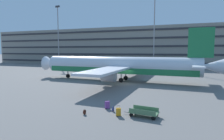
% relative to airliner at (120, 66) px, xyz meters
% --- Properties ---
extents(ground_plane, '(600.00, 600.00, 0.00)m').
position_rel_airliner_xyz_m(ground_plane, '(1.86, -2.67, -3.03)').
color(ground_plane, slate).
extents(terminal_structure, '(156.68, 19.65, 15.79)m').
position_rel_airliner_xyz_m(terminal_structure, '(1.86, 47.45, 4.86)').
color(terminal_structure, gray).
rests_on(terminal_structure, ground_plane).
extents(airliner, '(37.12, 29.99, 10.06)m').
position_rel_airliner_xyz_m(airliner, '(0.00, 0.00, 0.00)').
color(airliner, silver).
rests_on(airliner, ground_plane).
extents(light_mast_far_left, '(1.80, 0.50, 24.34)m').
position_rel_airliner_xyz_m(light_mast_far_left, '(-36.03, 30.41, 10.86)').
color(light_mast_far_left, gray).
rests_on(light_mast_far_left, ground_plane).
extents(light_mast_left, '(1.80, 0.50, 25.05)m').
position_rel_airliner_xyz_m(light_mast_left, '(2.72, 30.41, 11.22)').
color(light_mast_left, gray).
rests_on(light_mast_left, ground_plane).
extents(suitcase_purple, '(0.50, 0.53, 0.92)m').
position_rel_airliner_xyz_m(suitcase_purple, '(4.42, -18.27, -2.61)').
color(suitcase_purple, '#72388C').
rests_on(suitcase_purple, ground_plane).
extents(suitcase_orange, '(0.52, 0.40, 0.97)m').
position_rel_airliner_xyz_m(suitcase_orange, '(6.22, -20.02, -2.63)').
color(suitcase_orange, orange).
rests_on(suitcase_orange, ground_plane).
extents(backpack_scuffed, '(0.34, 0.42, 0.55)m').
position_rel_airliner_xyz_m(backpack_scuffed, '(5.29, -18.93, -2.79)').
color(backpack_scuffed, navy).
rests_on(backpack_scuffed, ground_plane).
extents(backpack_silver, '(0.36, 0.39, 0.55)m').
position_rel_airliner_xyz_m(backpack_silver, '(3.03, -20.74, -2.80)').
color(backpack_silver, '#592619').
rests_on(backpack_silver, ground_plane).
extents(baggage_cart, '(3.35, 1.55, 0.82)m').
position_rel_airliner_xyz_m(baggage_cart, '(8.49, -19.38, -2.61)').
color(baggage_cart, '#4C724C').
rests_on(baggage_cart, ground_plane).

